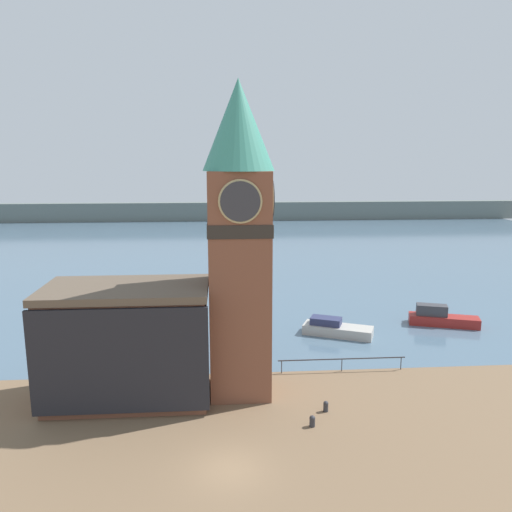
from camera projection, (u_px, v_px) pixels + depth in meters
ground_plane at (229, 469)px, 27.46m from camera, size 160.00×160.00×0.00m
water at (222, 245)px, 98.38m from camera, size 160.00×120.00×0.00m
far_shoreline at (221, 211)px, 137.05m from camera, size 180.00×3.00×5.00m
pier_railing at (342, 360)px, 39.89m from camera, size 10.33×0.08×1.09m
clock_tower at (239, 234)px, 34.50m from camera, size 4.87×4.87×22.01m
pier_building at (128, 343)px, 34.96m from camera, size 11.43×6.61×8.19m
boat_near at (336, 329)px, 48.23m from camera, size 6.93×4.63×1.65m
boat_far at (441, 318)px, 51.06m from camera, size 7.06×3.82×2.10m
mooring_bollard_near at (326, 406)px, 33.65m from camera, size 0.35×0.35×0.75m
mooring_bollard_far at (312, 421)px, 31.76m from camera, size 0.38×0.38×0.75m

